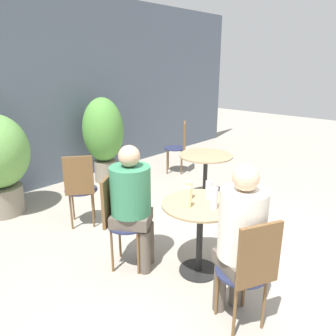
{
  "coord_description": "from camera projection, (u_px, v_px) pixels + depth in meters",
  "views": [
    {
      "loc": [
        -2.26,
        -1.45,
        1.93
      ],
      "look_at": [
        -0.04,
        0.55,
        0.97
      ],
      "focal_mm": 35.0,
      "sensor_mm": 36.0,
      "label": 1
    }
  ],
  "objects": [
    {
      "name": "beer_glass_3",
      "position": [
        209.0,
        190.0,
        3.05
      ],
      "size": [
        0.07,
        0.07,
        0.17
      ],
      "color": "silver",
      "rests_on": "cafe_table_near"
    },
    {
      "name": "storefront_wall",
      "position": [
        27.0,
        93.0,
        4.82
      ],
      "size": [
        10.0,
        0.06,
        3.0
      ],
      "color": "#4C5666",
      "rests_on": "ground_plane"
    },
    {
      "name": "beer_glass_2",
      "position": [
        214.0,
        198.0,
        2.83
      ],
      "size": [
        0.07,
        0.07,
        0.19
      ],
      "color": "silver",
      "rests_on": "cafe_table_near"
    },
    {
      "name": "seated_person_1",
      "position": [
        241.0,
        232.0,
        2.39
      ],
      "size": [
        0.41,
        0.42,
        1.27
      ],
      "rotation": [
        0.0,
        0.0,
        2.68
      ],
      "color": "brown",
      "rests_on": "ground_plane"
    },
    {
      "name": "bistro_chair_3",
      "position": [
        180.0,
        143.0,
        5.87
      ],
      "size": [
        0.44,
        0.45,
        0.93
      ],
      "rotation": [
        0.0,
        0.0,
        3.8
      ],
      "color": "#232847",
      "rests_on": "ground_plane"
    },
    {
      "name": "ground_plane",
      "position": [
        214.0,
        275.0,
        3.12
      ],
      "size": [
        20.0,
        20.0,
        0.0
      ],
      "primitive_type": "plane",
      "color": "gray"
    },
    {
      "name": "bistro_chair_2",
      "position": [
        80.0,
        185.0,
        3.87
      ],
      "size": [
        0.44,
        0.45,
        0.93
      ],
      "rotation": [
        0.0,
        0.0,
        2.5
      ],
      "color": "#232847",
      "rests_on": "ground_plane"
    },
    {
      "name": "bistro_chair_1",
      "position": [
        250.0,
        267.0,
        2.32
      ],
      "size": [
        0.43,
        0.44,
        0.93
      ],
      "rotation": [
        0.0,
        0.0,
        -3.6
      ],
      "color": "#232847",
      "rests_on": "ground_plane"
    },
    {
      "name": "potted_plant_1",
      "position": [
        103.0,
        134.0,
        5.36
      ],
      "size": [
        0.67,
        0.67,
        1.4
      ],
      "color": "slate",
      "rests_on": "ground_plane"
    },
    {
      "name": "bistro_chair_0",
      "position": [
        118.0,
        214.0,
        3.12
      ],
      "size": [
        0.44,
        0.45,
        0.93
      ],
      "rotation": [
        0.0,
        0.0,
        0.59
      ],
      "color": "#232847",
      "rests_on": "ground_plane"
    },
    {
      "name": "cafe_table_near",
      "position": [
        200.0,
        220.0,
        3.01
      ],
      "size": [
        0.71,
        0.71,
        0.72
      ],
      "color": "black",
      "rests_on": "ground_plane"
    },
    {
      "name": "cafe_table_far",
      "position": [
        206.0,
        166.0,
        4.56
      ],
      "size": [
        0.74,
        0.74,
        0.72
      ],
      "color": "black",
      "rests_on": "ground_plane"
    },
    {
      "name": "beer_glass_1",
      "position": [
        188.0,
        197.0,
        2.86
      ],
      "size": [
        0.06,
        0.06,
        0.19
      ],
      "color": "beige",
      "rests_on": "cafe_table_near"
    },
    {
      "name": "beer_glass_0",
      "position": [
        189.0,
        190.0,
        3.04
      ],
      "size": [
        0.06,
        0.06,
        0.17
      ],
      "color": "beige",
      "rests_on": "cafe_table_near"
    },
    {
      "name": "seated_person_0",
      "position": [
        132.0,
        198.0,
        3.05
      ],
      "size": [
        0.47,
        0.48,
        1.23
      ],
      "rotation": [
        0.0,
        0.0,
        0.59
      ],
      "color": "brown",
      "rests_on": "ground_plane"
    }
  ]
}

